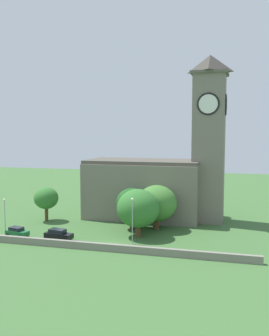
# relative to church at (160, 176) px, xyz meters

# --- Properties ---
(ground_plane) EXTENTS (200.00, 200.00, 0.00)m
(ground_plane) POSITION_rel_church_xyz_m (-4.10, -5.98, -8.96)
(ground_plane) COLOR #3D6633
(church) EXTENTS (29.02, 12.93, 33.23)m
(church) POSITION_rel_church_xyz_m (0.00, 0.00, 0.00)
(church) COLOR slate
(church) RESTS_ON ground
(quay_barrier) EXTENTS (46.12, 0.70, 1.15)m
(quay_barrier) POSITION_rel_church_xyz_m (-4.10, -23.83, -8.38)
(quay_barrier) COLOR gray
(quay_barrier) RESTS_ON ground
(car_green) EXTENTS (4.38, 2.73, 1.66)m
(car_green) POSITION_rel_church_xyz_m (-21.38, -20.22, -8.12)
(car_green) COLOR #1E6B38
(car_green) RESTS_ON ground
(car_black) EXTENTS (4.99, 2.66, 1.85)m
(car_black) POSITION_rel_church_xyz_m (-13.48, -20.30, -8.02)
(car_black) COLOR black
(car_black) RESTS_ON ground
(streetlamp_west_end) EXTENTS (0.44, 0.44, 6.37)m
(streetlamp_west_end) POSITION_rel_church_xyz_m (-24.37, -19.23, -4.65)
(streetlamp_west_end) COLOR #9EA0A5
(streetlamp_west_end) RESTS_ON ground
(streetlamp_west_mid) EXTENTS (0.44, 0.44, 7.60)m
(streetlamp_west_mid) POSITION_rel_church_xyz_m (-0.82, -19.42, -3.94)
(streetlamp_west_mid) COLOR #9EA0A5
(streetlamp_west_mid) RESTS_ON ground
(tree_riverside_east) EXTENTS (4.94, 4.94, 6.94)m
(tree_riverside_east) POSITION_rel_church_xyz_m (-22.01, -8.42, -4.28)
(tree_riverside_east) COLOR brown
(tree_riverside_east) RESTS_ON ground
(tree_riverside_west) EXTENTS (7.39, 7.39, 8.33)m
(tree_riverside_west) POSITION_rel_church_xyz_m (-1.00, -14.93, -3.98)
(tree_riverside_west) COLOR brown
(tree_riverside_west) RESTS_ON ground
(tree_by_tower) EXTENTS (7.48, 7.48, 8.29)m
(tree_by_tower) POSITION_rel_church_xyz_m (1.11, -9.07, -4.06)
(tree_by_tower) COLOR brown
(tree_by_tower) RESTS_ON ground
(tree_churchyard) EXTENTS (5.83, 5.83, 7.70)m
(tree_churchyard) POSITION_rel_church_xyz_m (-3.44, -10.10, -3.93)
(tree_churchyard) COLOR brown
(tree_churchyard) RESTS_ON ground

